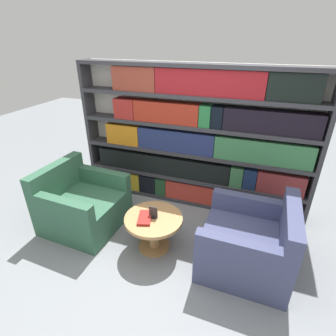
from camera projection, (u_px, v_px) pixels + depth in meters
ground_plane at (153, 268)px, 2.88m from camera, size 14.00×14.00×0.00m
bookshelf at (196, 141)px, 3.64m from camera, size 3.26×0.30×1.99m
armchair_left at (82, 205)px, 3.45m from camera, size 0.95×0.95×0.82m
armchair_right at (249, 244)px, 2.80m from camera, size 0.93×0.92×0.82m
coffee_table at (154, 226)px, 3.03m from camera, size 0.67×0.67×0.44m
table_sign at (153, 213)px, 2.95m from camera, size 0.10×0.06×0.14m
stray_book at (145, 218)px, 2.95m from camera, size 0.21×0.29×0.03m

